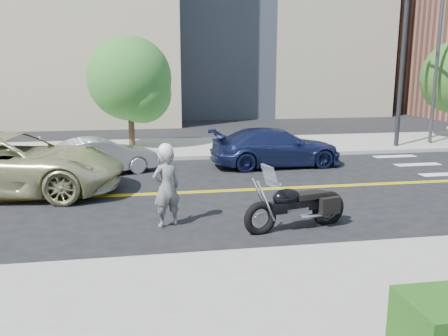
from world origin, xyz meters
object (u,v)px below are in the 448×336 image
motorcyclist (167,185)px  parked_car_blue (276,147)px  motorcycle (297,196)px  suv (10,164)px  parked_car_silver (101,156)px

motorcyclist → parked_car_blue: (4.40, 6.21, -0.27)m
motorcycle → parked_car_blue: size_ratio=0.52×
motorcyclist → motorcycle: size_ratio=0.77×
suv → parked_car_silver: 3.26m
motorcyclist → parked_car_silver: motorcyclist is taller
parked_car_blue → suv: bearing=103.3°
motorcyclist → parked_car_silver: bearing=-94.0°
parked_car_blue → parked_car_silver: bearing=90.2°
motorcycle → suv: 8.50m
motorcyclist → suv: size_ratio=0.30×
suv → parked_car_blue: suv is taller
motorcyclist → parked_car_blue: 7.61m
motorcyclist → suv: (-4.36, 3.67, -0.08)m
motorcycle → suv: suv is taller
motorcycle → parked_car_blue: bearing=63.9°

